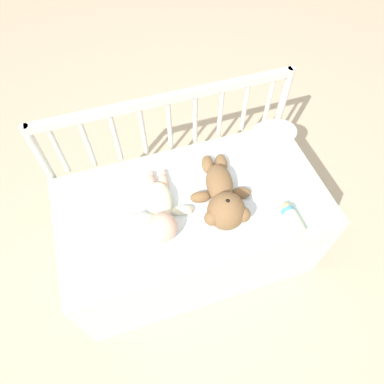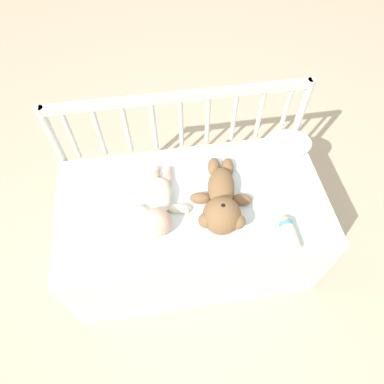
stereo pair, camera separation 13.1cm
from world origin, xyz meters
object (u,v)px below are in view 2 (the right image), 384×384
object	(u,v)px
small_pillow	(287,143)
baby_bottle	(289,233)
teddy_bear	(221,202)
baby	(158,205)

from	to	relation	value
small_pillow	baby_bottle	size ratio (longest dim) A/B	1.61
teddy_bear	small_pillow	world-z (taller)	teddy_bear
teddy_bear	baby_bottle	world-z (taller)	teddy_bear
baby	small_pillow	bearing A→B (deg)	22.24
baby	baby_bottle	distance (m)	0.54
teddy_bear	baby	world-z (taller)	teddy_bear
baby	teddy_bear	bearing A→B (deg)	-7.75
teddy_bear	baby	distance (m)	0.26
teddy_bear	small_pillow	distance (m)	0.49
teddy_bear	baby_bottle	distance (m)	0.30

